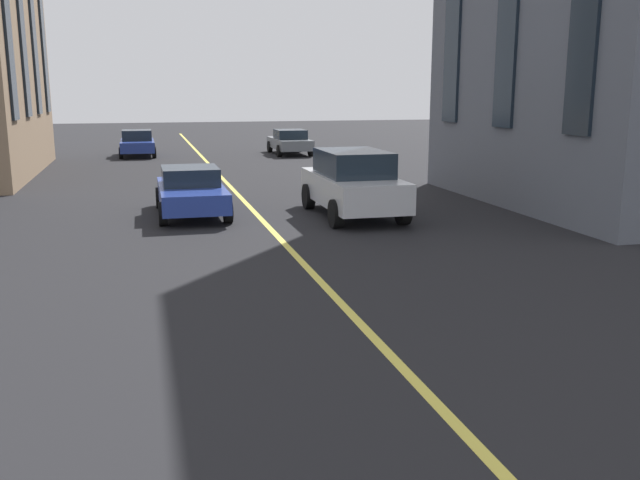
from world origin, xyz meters
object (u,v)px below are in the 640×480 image
car_blue_parked_b (191,191)px  car_grey_mid (290,142)px  car_blue_trailing (137,143)px  car_silver_oncoming (353,183)px

car_blue_parked_b → car_grey_mid: size_ratio=1.00×
car_grey_mid → car_blue_trailing: size_ratio=1.13×
car_grey_mid → car_blue_trailing: 8.29m
car_blue_parked_b → car_silver_oncoming: size_ratio=0.94×
car_blue_trailing → car_silver_oncoming: (-20.38, -5.97, 0.27)m
car_blue_trailing → car_blue_parked_b: bearing=-175.4°
car_blue_trailing → car_silver_oncoming: bearing=-163.7°
car_blue_parked_b → car_blue_trailing: (19.00, 1.52, -0.00)m
car_grey_mid → car_blue_trailing: (0.90, 8.24, -0.00)m
car_blue_parked_b → car_blue_trailing: 19.06m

